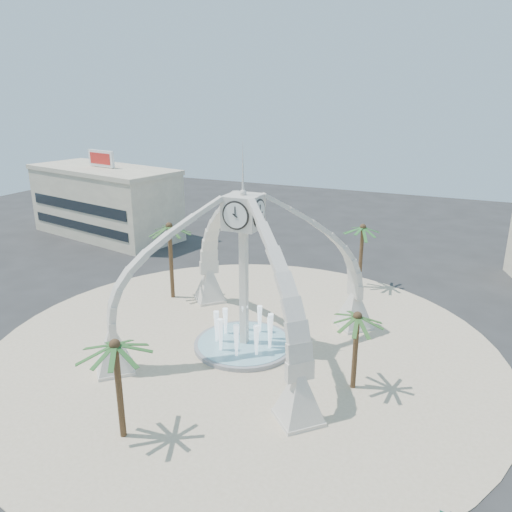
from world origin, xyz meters
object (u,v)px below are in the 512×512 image
at_px(fountain, 244,344).
at_px(clock_tower, 244,270).
at_px(palm_east, 358,317).
at_px(palm_north, 363,228).
at_px(palm_south, 115,346).
at_px(palm_west, 169,227).

bearing_deg(fountain, clock_tower, -90.00).
distance_m(clock_tower, palm_east, 9.63).
height_order(palm_north, palm_south, palm_north).
bearing_deg(palm_west, palm_east, -22.78).
distance_m(palm_west, palm_south, 21.06).
distance_m(palm_east, palm_south, 15.37).
bearing_deg(palm_west, palm_north, 32.39).
bearing_deg(palm_south, palm_east, 43.50).
distance_m(palm_west, palm_north, 19.20).
bearing_deg(fountain, palm_south, -98.18).
height_order(fountain, palm_west, palm_west).
xyz_separation_m(clock_tower, palm_west, (-10.81, 6.25, 0.71)).
relative_size(palm_west, palm_south, 1.19).
bearing_deg(fountain, palm_east, -13.29).
distance_m(palm_east, palm_west, 21.89).
xyz_separation_m(palm_east, palm_south, (-11.14, -10.57, 0.63)).
relative_size(fountain, palm_east, 1.31).
distance_m(clock_tower, palm_west, 12.50).
bearing_deg(palm_west, fountain, -30.04).
bearing_deg(palm_south, palm_north, 76.14).
height_order(fountain, palm_east, palm_east).
relative_size(clock_tower, palm_south, 2.63).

